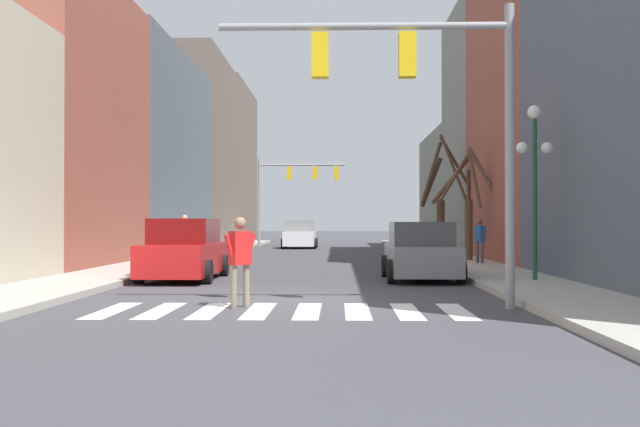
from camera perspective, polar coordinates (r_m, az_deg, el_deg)
ground_plane at (r=15.38m, az=-2.36°, el=-6.72°), size 240.00×240.00×0.00m
sidewalk_left at (r=16.73m, az=-22.28°, el=-5.92°), size 2.43×90.00×0.15m
sidewalk_right at (r=16.04m, az=18.47°, el=-6.17°), size 2.43×90.00×0.15m
building_row_left at (r=46.04m, az=-12.33°, el=4.44°), size 6.00×63.25×13.46m
building_row_right at (r=32.15m, az=17.56°, el=6.22°), size 6.00×45.22×12.58m
crosswalk_stripes at (r=13.77m, az=-2.81°, el=-7.42°), size 6.75×2.60×0.01m
traffic_signal_near at (r=14.37m, az=7.97°, el=9.28°), size 5.56×0.28×5.72m
traffic_signal_far at (r=49.35m, az=-2.18°, el=2.41°), size 5.74×0.28×5.80m
street_lamp_right_corner at (r=20.01m, az=16.03°, el=4.21°), size 0.95×0.36×4.48m
car_parked_right_far at (r=21.43m, az=-10.28°, el=-2.85°), size 2.03×4.67×1.72m
car_driving_away_lane at (r=46.50m, az=-1.54°, el=-1.66°), size 2.14×4.29×1.75m
car_parked_left_mid at (r=21.16m, az=7.70°, el=-2.99°), size 2.05×4.12×1.63m
pedestrian_on_right_sidewalk at (r=27.48m, az=12.08°, el=-1.74°), size 0.39×0.65×1.61m
pedestrian_crossing_street at (r=30.33m, az=-10.27°, el=-1.46°), size 0.75×0.34×1.77m
pedestrian_on_left_sidewalk at (r=14.27m, az=-6.11°, el=-3.10°), size 0.59×0.58×1.72m
street_tree_left_mid at (r=29.78m, az=11.22°, el=0.73°), size 2.72×2.00×4.44m
street_tree_right_far at (r=34.87m, az=9.27°, el=0.94°), size 2.76×1.27×5.55m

